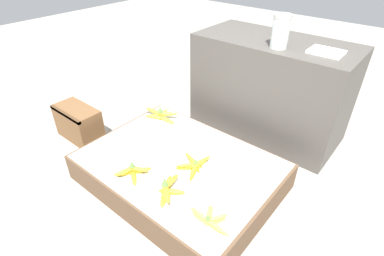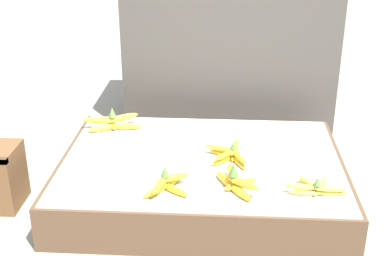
{
  "view_description": "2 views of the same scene",
  "coord_description": "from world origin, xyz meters",
  "px_view_note": "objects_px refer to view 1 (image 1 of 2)",
  "views": [
    {
      "loc": [
        0.99,
        -1.07,
        1.4
      ],
      "look_at": [
        -0.01,
        0.14,
        0.35
      ],
      "focal_mm": 28.0,
      "sensor_mm": 36.0,
      "label": 1
    },
    {
      "loc": [
        0.09,
        -2.03,
        1.23
      ],
      "look_at": [
        -0.04,
        0.02,
        0.32
      ],
      "focal_mm": 50.0,
      "sensor_mm": 36.0,
      "label": 2
    }
  ],
  "objects_px": {
    "banana_bunch_front_midright": "(168,189)",
    "banana_bunch_back_left": "(161,115)",
    "banana_bunch_middle_midright": "(194,165)",
    "banana_bunch_front_right": "(211,220)",
    "foam_tray_white": "(326,52)",
    "banana_bunch_front_midleft": "(132,171)",
    "glass_jar": "(281,31)",
    "wooden_crate": "(79,123)"
  },
  "relations": [
    {
      "from": "banana_bunch_front_midright",
      "to": "banana_bunch_back_left",
      "type": "bearing_deg",
      "value": 137.25
    },
    {
      "from": "banana_bunch_front_right",
      "to": "banana_bunch_middle_midright",
      "type": "bearing_deg",
      "value": 140.64
    },
    {
      "from": "wooden_crate",
      "to": "banana_bunch_front_right",
      "type": "height_order",
      "value": "banana_bunch_front_right"
    },
    {
      "from": "banana_bunch_middle_midright",
      "to": "glass_jar",
      "type": "xyz_separation_m",
      "value": [
        0.07,
        0.78,
        0.65
      ]
    },
    {
      "from": "wooden_crate",
      "to": "banana_bunch_back_left",
      "type": "distance_m",
      "value": 0.66
    },
    {
      "from": "wooden_crate",
      "to": "foam_tray_white",
      "type": "height_order",
      "value": "foam_tray_white"
    },
    {
      "from": "banana_bunch_back_left",
      "to": "banana_bunch_front_midright",
      "type": "bearing_deg",
      "value": -42.75
    },
    {
      "from": "banana_bunch_back_left",
      "to": "foam_tray_white",
      "type": "distance_m",
      "value": 1.22
    },
    {
      "from": "banana_bunch_front_midleft",
      "to": "banana_bunch_back_left",
      "type": "distance_m",
      "value": 0.65
    },
    {
      "from": "wooden_crate",
      "to": "banana_bunch_front_midleft",
      "type": "height_order",
      "value": "banana_bunch_front_midleft"
    },
    {
      "from": "banana_bunch_front_midright",
      "to": "banana_bunch_middle_midright",
      "type": "relative_size",
      "value": 0.93
    },
    {
      "from": "banana_bunch_front_midright",
      "to": "foam_tray_white",
      "type": "height_order",
      "value": "foam_tray_white"
    },
    {
      "from": "wooden_crate",
      "to": "glass_jar",
      "type": "height_order",
      "value": "glass_jar"
    },
    {
      "from": "glass_jar",
      "to": "banana_bunch_front_right",
      "type": "bearing_deg",
      "value": -76.69
    },
    {
      "from": "banana_bunch_front_right",
      "to": "banana_bunch_back_left",
      "type": "bearing_deg",
      "value": 148.12
    },
    {
      "from": "wooden_crate",
      "to": "banana_bunch_front_right",
      "type": "xyz_separation_m",
      "value": [
        1.39,
        -0.14,
        0.08
      ]
    },
    {
      "from": "banana_bunch_middle_midright",
      "to": "foam_tray_white",
      "type": "height_order",
      "value": "foam_tray_white"
    },
    {
      "from": "banana_bunch_back_left",
      "to": "foam_tray_white",
      "type": "height_order",
      "value": "foam_tray_white"
    },
    {
      "from": "banana_bunch_front_midright",
      "to": "banana_bunch_back_left",
      "type": "relative_size",
      "value": 0.8
    },
    {
      "from": "banana_bunch_front_midright",
      "to": "banana_bunch_front_right",
      "type": "height_order",
      "value": "banana_bunch_front_midright"
    },
    {
      "from": "banana_bunch_middle_midright",
      "to": "glass_jar",
      "type": "height_order",
      "value": "glass_jar"
    },
    {
      "from": "wooden_crate",
      "to": "glass_jar",
      "type": "distance_m",
      "value": 1.63
    },
    {
      "from": "banana_bunch_front_right",
      "to": "banana_bunch_middle_midright",
      "type": "height_order",
      "value": "banana_bunch_middle_midright"
    },
    {
      "from": "wooden_crate",
      "to": "banana_bunch_front_midright",
      "type": "bearing_deg",
      "value": -6.95
    },
    {
      "from": "banana_bunch_front_midright",
      "to": "glass_jar",
      "type": "height_order",
      "value": "glass_jar"
    },
    {
      "from": "banana_bunch_back_left",
      "to": "banana_bunch_middle_midright",
      "type": "bearing_deg",
      "value": -27.02
    },
    {
      "from": "wooden_crate",
      "to": "banana_bunch_middle_midright",
      "type": "relative_size",
      "value": 1.6
    },
    {
      "from": "wooden_crate",
      "to": "banana_bunch_front_midleft",
      "type": "relative_size",
      "value": 1.84
    },
    {
      "from": "banana_bunch_front_right",
      "to": "glass_jar",
      "type": "distance_m",
      "value": 1.25
    },
    {
      "from": "foam_tray_white",
      "to": "banana_bunch_back_left",
      "type": "bearing_deg",
      "value": -147.28
    },
    {
      "from": "banana_bunch_front_midleft",
      "to": "foam_tray_white",
      "type": "bearing_deg",
      "value": 62.75
    },
    {
      "from": "banana_bunch_front_midleft",
      "to": "banana_bunch_front_midright",
      "type": "bearing_deg",
      "value": 5.85
    },
    {
      "from": "banana_bunch_front_midleft",
      "to": "glass_jar",
      "type": "height_order",
      "value": "glass_jar"
    },
    {
      "from": "banana_bunch_back_left",
      "to": "foam_tray_white",
      "type": "relative_size",
      "value": 1.36
    },
    {
      "from": "banana_bunch_front_midright",
      "to": "glass_jar",
      "type": "bearing_deg",
      "value": 87.01
    },
    {
      "from": "banana_bunch_front_midleft",
      "to": "banana_bunch_front_right",
      "type": "height_order",
      "value": "banana_bunch_front_midleft"
    },
    {
      "from": "banana_bunch_front_midleft",
      "to": "banana_bunch_middle_midright",
      "type": "bearing_deg",
      "value": 49.03
    },
    {
      "from": "banana_bunch_front_right",
      "to": "foam_tray_white",
      "type": "bearing_deg",
      "value": 88.24
    },
    {
      "from": "banana_bunch_front_midleft",
      "to": "banana_bunch_front_right",
      "type": "distance_m",
      "value": 0.56
    },
    {
      "from": "banana_bunch_front_midleft",
      "to": "banana_bunch_back_left",
      "type": "relative_size",
      "value": 0.75
    },
    {
      "from": "banana_bunch_middle_midright",
      "to": "banana_bunch_back_left",
      "type": "distance_m",
      "value": 0.63
    },
    {
      "from": "banana_bunch_front_midright",
      "to": "banana_bunch_front_right",
      "type": "relative_size",
      "value": 0.93
    }
  ]
}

